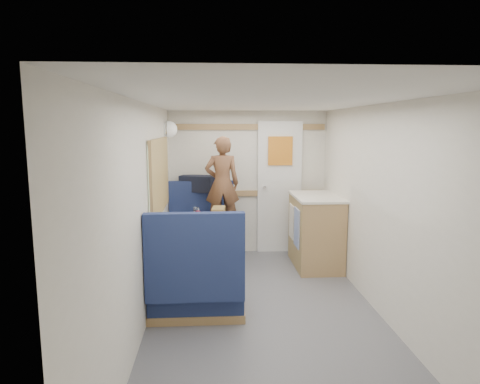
{
  "coord_description": "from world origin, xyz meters",
  "views": [
    {
      "loc": [
        -0.48,
        -3.72,
        1.79
      ],
      "look_at": [
        -0.19,
        0.9,
        1.08
      ],
      "focal_mm": 32.0,
      "sensor_mm": 36.0,
      "label": 1
    }
  ],
  "objects": [
    {
      "name": "duffel_bag",
      "position": [
        -0.7,
        2.12,
        1.01
      ],
      "size": [
        0.51,
        0.36,
        0.22
      ],
      "primitive_type": "cube",
      "rotation": [
        0.0,
        0.0,
        -0.34
      ],
      "color": "black",
      "rests_on": "ledge"
    },
    {
      "name": "wall_right",
      "position": [
        1.1,
        0.0,
        1.0
      ],
      "size": [
        0.02,
        4.5,
        2.0
      ],
      "primitive_type": "cube",
      "color": "silver",
      "rests_on": "floor"
    },
    {
      "name": "wall_back",
      "position": [
        0.0,
        2.25,
        1.0
      ],
      "size": [
        2.2,
        0.02,
        2.0
      ],
      "primitive_type": "cube",
      "color": "silver",
      "rests_on": "floor"
    },
    {
      "name": "pepper_grinder",
      "position": [
        -0.69,
        1.07,
        0.77
      ],
      "size": [
        0.04,
        0.04,
        0.1
      ],
      "primitive_type": "cylinder",
      "color": "black",
      "rests_on": "dinette_table"
    },
    {
      "name": "beer_glass",
      "position": [
        -0.47,
        1.07,
        0.77
      ],
      "size": [
        0.06,
        0.06,
        0.09
      ],
      "primitive_type": "cylinder",
      "color": "brown",
      "rests_on": "dinette_table"
    },
    {
      "name": "side_window",
      "position": [
        -1.08,
        1.0,
        1.25
      ],
      "size": [
        0.04,
        1.3,
        0.72
      ],
      "primitive_type": "cube",
      "color": "#AEC0A2",
      "rests_on": "wall_left"
    },
    {
      "name": "galley_counter",
      "position": [
        0.82,
        1.55,
        0.47
      ],
      "size": [
        0.57,
        0.92,
        0.92
      ],
      "color": "olive",
      "rests_on": "floor"
    },
    {
      "name": "rear_door",
      "position": [
        0.45,
        2.22,
        0.97
      ],
      "size": [
        0.62,
        0.12,
        1.86
      ],
      "color": "white",
      "rests_on": "wall_back"
    },
    {
      "name": "wine_glass",
      "position": [
        -0.65,
        0.85,
        0.84
      ],
      "size": [
        0.08,
        0.08,
        0.17
      ],
      "color": "white",
      "rests_on": "dinette_table"
    },
    {
      "name": "floor",
      "position": [
        0.0,
        0.0,
        0.0
      ],
      "size": [
        4.5,
        4.5,
        0.0
      ],
      "primitive_type": "plane",
      "color": "#515156",
      "rests_on": "ground"
    },
    {
      "name": "wall_left",
      "position": [
        -1.1,
        0.0,
        1.0
      ],
      "size": [
        0.02,
        4.5,
        2.0
      ],
      "primitive_type": "cube",
      "color": "silver",
      "rests_on": "floor"
    },
    {
      "name": "bread_loaf",
      "position": [
        -0.43,
        1.3,
        0.78
      ],
      "size": [
        0.17,
        0.28,
        0.11
      ],
      "primitive_type": "cube",
      "rotation": [
        0.0,
        0.0,
        -0.11
      ],
      "color": "brown",
      "rests_on": "dinette_table"
    },
    {
      "name": "cheese_block",
      "position": [
        -0.66,
        0.86,
        0.76
      ],
      "size": [
        0.11,
        0.08,
        0.04
      ],
      "primitive_type": "cube",
      "rotation": [
        0.0,
        0.0,
        0.1
      ],
      "color": "#D3C67A",
      "rests_on": "tray"
    },
    {
      "name": "oak_trim_low",
      "position": [
        0.0,
        2.23,
        0.85
      ],
      "size": [
        2.15,
        0.02,
        0.08
      ],
      "primitive_type": "cube",
      "color": "olive",
      "rests_on": "wall_back"
    },
    {
      "name": "ceiling",
      "position": [
        0.0,
        0.0,
        2.0
      ],
      "size": [
        4.5,
        4.5,
        0.0
      ],
      "primitive_type": "plane",
      "rotation": [
        3.14,
        0.0,
        0.0
      ],
      "color": "silver",
      "rests_on": "wall_back"
    },
    {
      "name": "orange_fruit",
      "position": [
        -0.48,
        0.72,
        0.77
      ],
      "size": [
        0.07,
        0.07,
        0.07
      ],
      "primitive_type": "sphere",
      "color": "#ED560A",
      "rests_on": "tray"
    },
    {
      "name": "ledge",
      "position": [
        -0.65,
        2.12,
        0.88
      ],
      "size": [
        0.9,
        0.14,
        0.04
      ],
      "primitive_type": "cube",
      "color": "olive",
      "rests_on": "bench_far"
    },
    {
      "name": "tumbler_mid",
      "position": [
        -0.69,
        1.31,
        0.77
      ],
      "size": [
        0.07,
        0.07,
        0.11
      ],
      "primitive_type": "cylinder",
      "color": "white",
      "rests_on": "dinette_table"
    },
    {
      "name": "dinette_table",
      "position": [
        -0.65,
        1.0,
        0.57
      ],
      "size": [
        0.62,
        0.92,
        0.72
      ],
      "color": "white",
      "rests_on": "floor"
    },
    {
      "name": "dome_light",
      "position": [
        -1.04,
        1.85,
        1.75
      ],
      "size": [
        0.2,
        0.2,
        0.2
      ],
      "primitive_type": "sphere",
      "color": "white",
      "rests_on": "wall_left"
    },
    {
      "name": "bench_far",
      "position": [
        -0.65,
        1.86,
        0.3
      ],
      "size": [
        0.9,
        0.59,
        1.05
      ],
      "color": "navy",
      "rests_on": "floor"
    },
    {
      "name": "bench_near",
      "position": [
        -0.65,
        0.14,
        0.3
      ],
      "size": [
        0.9,
        0.59,
        1.05
      ],
      "color": "navy",
      "rests_on": "floor"
    },
    {
      "name": "oak_trim_high",
      "position": [
        0.0,
        2.23,
        1.78
      ],
      "size": [
        2.15,
        0.02,
        0.08
      ],
      "primitive_type": "cube",
      "color": "olive",
      "rests_on": "wall_back"
    },
    {
      "name": "tray",
      "position": [
        -0.46,
        0.88,
        0.73
      ],
      "size": [
        0.32,
        0.37,
        0.02
      ],
      "primitive_type": "cube",
      "rotation": [
        0.0,
        0.0,
        -0.31
      ],
      "color": "silver",
      "rests_on": "dinette_table"
    },
    {
      "name": "person",
      "position": [
        -0.37,
        1.74,
        1.06
      ],
      "size": [
        0.46,
        0.32,
        1.22
      ],
      "primitive_type": "imported",
      "rotation": [
        0.0,
        0.0,
        3.2
      ],
      "color": "brown",
      "rests_on": "bench_far"
    },
    {
      "name": "tumbler_left",
      "position": [
        -0.86,
        0.62,
        0.77
      ],
      "size": [
        0.07,
        0.07,
        0.11
      ],
      "primitive_type": "cylinder",
      "color": "white",
      "rests_on": "dinette_table"
    }
  ]
}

